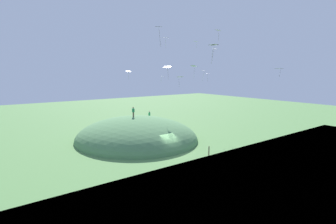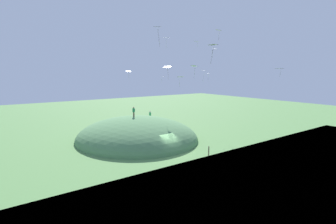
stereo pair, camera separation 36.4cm
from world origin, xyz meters
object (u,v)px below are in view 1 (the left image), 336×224
kite_11 (203,71)px  kite_12 (167,68)px  kite_4 (196,42)px  kite_8 (194,66)px  kite_1 (279,69)px  kite_9 (128,72)px  kite_5 (166,38)px  kite_13 (213,46)px  mooring_post (209,151)px  person_near_shore (133,111)px  kite_2 (180,77)px  kite_3 (163,77)px  kite_0 (218,31)px  kite_6 (159,28)px  kite_10 (215,49)px  kite_7 (207,74)px  person_on_hilltop (149,114)px

kite_11 → kite_12: bearing=115.8°
kite_4 → kite_8: bearing=136.7°
kite_1 → kite_9: size_ratio=0.96×
kite_5 → kite_13: 20.80m
kite_4 → mooring_post: (-16.03, 11.58, -17.38)m
person_near_shore → kite_4: (1.04, -15.50, 13.12)m
kite_2 → kite_4: kite_4 is taller
kite_3 → kite_1: bearing=-160.2°
mooring_post → kite_3: bearing=-10.5°
kite_0 → kite_12: bearing=82.1°
person_near_shore → kite_5: (0.44, -7.35, 13.15)m
kite_11 → kite_12: size_ratio=1.18×
kite_4 → kite_13: 25.23m
kite_4 → kite_9: (-5.57, 18.59, -6.34)m
kite_9 → kite_4: bearing=-73.3°
kite_6 → mooring_post: 18.22m
mooring_post → kite_8: bearing=-25.9°
kite_3 → kite_6: bearing=144.4°
kite_10 → kite_5: bearing=-9.1°
kite_2 → kite_3: bearing=-13.4°
kite_6 → kite_9: 13.21m
kite_10 → kite_13: kite_10 is taller
kite_6 → kite_3: bearing=-35.6°
kite_13 → kite_3: bearing=-18.4°
kite_7 → kite_8: size_ratio=0.85×
person_near_shore → kite_5: size_ratio=0.88×
kite_4 → kite_9: kite_4 is taller
person_near_shore → person_on_hilltop: bearing=117.9°
kite_13 → kite_1: bearing=-90.1°
kite_0 → kite_9: size_ratio=1.43×
kite_10 → kite_11: bearing=-38.2°
kite_2 → kite_3: size_ratio=1.45×
kite_6 → kite_8: size_ratio=0.97×
kite_12 → person_near_shore: bearing=6.4°
kite_2 → kite_3: 7.82m
person_near_shore → kite_11: 16.19m
kite_0 → kite_11: (7.73, -4.33, -6.34)m
mooring_post → kite_1: bearing=-111.1°
kite_4 → kite_12: size_ratio=0.72×
kite_5 → kite_8: 9.46m
person_on_hilltop → kite_2: kite_2 is taller
kite_1 → kite_7: kite_1 is taller
person_near_shore → kite_10: size_ratio=1.41×
kite_0 → kite_6: bearing=112.4°
person_near_shore → kite_11: (-2.53, -14.40, 6.96)m
kite_0 → kite_11: 10.90m
kite_8 → kite_9: 11.14m
kite_10 → person_on_hilltop: bearing=-5.4°
kite_5 → kite_13: (-19.25, 7.02, -3.57)m
kite_7 → kite_10: kite_10 is taller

